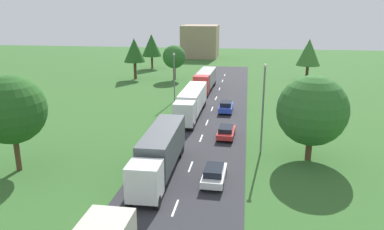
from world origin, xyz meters
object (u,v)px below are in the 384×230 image
(car_fifth, at_px, (226,107))
(tree_elm, at_px, (152,45))
(car_fourth, at_px, (226,132))
(tree_pine, at_px, (134,50))
(truck_fourth, at_px, (205,79))
(car_third, at_px, (214,174))
(lamppost_second, at_px, (263,105))
(tree_birch, at_px, (11,110))
(truck_second, at_px, (160,151))
(tree_lime, at_px, (312,111))
(tree_maple, at_px, (174,57))
(tree_oak, at_px, (309,52))
(lamppost_third, at_px, (174,75))
(truck_third, at_px, (192,101))
(distant_building, at_px, (200,41))

(car_fifth, bearing_deg, tree_elm, 118.28)
(car_fourth, relative_size, tree_pine, 0.51)
(truck_fourth, distance_m, car_third, 36.33)
(lamppost_second, bearing_deg, tree_birch, -161.29)
(car_third, bearing_deg, truck_second, 168.47)
(truck_fourth, bearing_deg, tree_birch, -109.59)
(lamppost_second, height_order, tree_lime, lamppost_second)
(car_fourth, distance_m, tree_pine, 40.30)
(tree_maple, height_order, tree_lime, tree_lime)
(truck_fourth, height_order, tree_elm, tree_elm)
(car_fourth, bearing_deg, tree_pine, 121.42)
(car_fifth, height_order, tree_lime, tree_lime)
(lamppost_second, bearing_deg, tree_lime, -11.03)
(tree_pine, relative_size, tree_elm, 1.01)
(tree_maple, bearing_deg, tree_oak, 8.65)
(truck_second, xyz_separation_m, tree_birch, (-12.83, -0.97, 3.44))
(truck_second, height_order, lamppost_third, lamppost_third)
(tree_elm, bearing_deg, tree_pine, -89.69)
(truck_third, xyz_separation_m, tree_pine, (-15.70, 25.95, 3.79))
(car_fourth, bearing_deg, tree_birch, -147.70)
(truck_fourth, xyz_separation_m, car_third, (4.82, -35.99, -1.26))
(lamppost_second, height_order, tree_oak, lamppost_second)
(truck_second, xyz_separation_m, tree_oak, (19.41, 48.97, 3.38))
(tree_oak, distance_m, tree_elm, 36.55)
(tree_oak, xyz_separation_m, tree_maple, (-26.95, -4.10, -0.87))
(tree_maple, distance_m, tree_pine, 8.28)
(truck_fourth, height_order, lamppost_third, lamppost_third)
(tree_elm, bearing_deg, car_third, -70.98)
(truck_second, relative_size, lamppost_third, 1.63)
(car_third, distance_m, distant_building, 84.98)
(car_third, height_order, tree_maple, tree_maple)
(truck_third, height_order, car_fourth, truck_third)
(car_third, bearing_deg, truck_third, 103.85)
(truck_fourth, height_order, tree_oak, tree_oak)
(tree_oak, bearing_deg, tree_maple, -171.35)
(tree_oak, bearing_deg, truck_second, -111.62)
(lamppost_third, xyz_separation_m, tree_pine, (-11.79, 17.98, 1.62))
(truck_second, relative_size, tree_elm, 1.50)
(car_third, relative_size, car_fourth, 1.02)
(car_fourth, height_order, lamppost_second, lamppost_second)
(tree_elm, xyz_separation_m, tree_lime, (29.13, -53.29, -0.74))
(car_fifth, distance_m, tree_pine, 31.26)
(tree_pine, bearing_deg, truck_fourth, -31.12)
(car_third, height_order, tree_birch, tree_birch)
(distant_building, bearing_deg, car_fourth, -80.53)
(truck_fourth, relative_size, lamppost_second, 1.35)
(tree_birch, bearing_deg, tree_lime, 13.87)
(truck_fourth, bearing_deg, lamppost_third, -114.65)
(tree_pine, distance_m, tree_elm, 14.29)
(truck_fourth, xyz_separation_m, tree_lime, (13.36, -29.52, 2.79))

